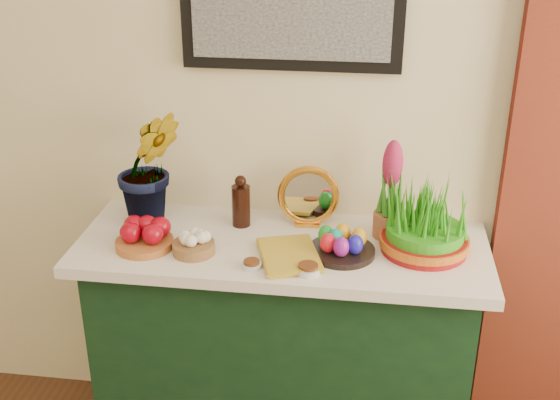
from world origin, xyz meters
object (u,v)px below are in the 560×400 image
object	(u,v)px
book	(261,257)
wheatgrass_sabzeh	(426,222)
hyacinth_green	(148,149)
mirror	(308,197)
sideboard	(282,353)

from	to	relation	value
book	wheatgrass_sabzeh	xyz separation A→B (m)	(0.52, 0.15, 0.09)
hyacinth_green	mirror	size ratio (longest dim) A/B	2.49
sideboard	book	world-z (taller)	book
book	sideboard	bearing A→B (deg)	53.84
sideboard	hyacinth_green	size ratio (longest dim) A/B	2.34
sideboard	book	xyz separation A→B (m)	(-0.05, -0.14, 0.48)
sideboard	wheatgrass_sabzeh	bearing A→B (deg)	0.37
sideboard	wheatgrass_sabzeh	size ratio (longest dim) A/B	4.40
mirror	wheatgrass_sabzeh	xyz separation A→B (m)	(0.40, -0.15, -0.00)
sideboard	wheatgrass_sabzeh	world-z (taller)	wheatgrass_sabzeh
book	wheatgrass_sabzeh	bearing A→B (deg)	-1.65
mirror	wheatgrass_sabzeh	size ratio (longest dim) A/B	0.76
book	wheatgrass_sabzeh	world-z (taller)	wheatgrass_sabzeh
sideboard	mirror	xyz separation A→B (m)	(0.07, 0.15, 0.57)
sideboard	wheatgrass_sabzeh	distance (m)	0.74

